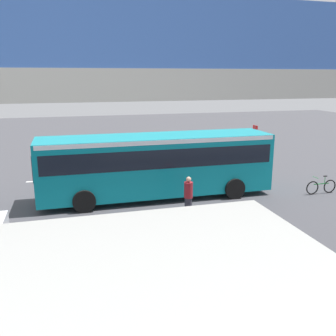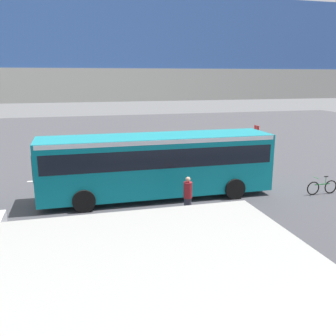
{
  "view_description": "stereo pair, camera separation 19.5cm",
  "coord_description": "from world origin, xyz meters",
  "px_view_note": "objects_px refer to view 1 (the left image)",
  "views": [
    {
      "loc": [
        4.52,
        19.04,
        5.97
      ],
      "look_at": [
        -0.16,
        1.96,
        1.6
      ],
      "focal_mm": 39.78,
      "sensor_mm": 36.0,
      "label": 1
    },
    {
      "loc": [
        4.33,
        19.09,
        5.97
      ],
      "look_at": [
        -0.16,
        1.96,
        1.6
      ],
      "focal_mm": 39.78,
      "sensor_mm": 36.0,
      "label": 2
    }
  ],
  "objects_px": {
    "pedestrian": "(188,197)",
    "traffic_sign": "(255,139)",
    "city_bus": "(157,161)",
    "bicycle_green": "(321,187)"
  },
  "relations": [
    {
      "from": "pedestrian",
      "to": "traffic_sign",
      "type": "bearing_deg",
      "value": -133.22
    },
    {
      "from": "bicycle_green",
      "to": "pedestrian",
      "type": "xyz_separation_m",
      "value": [
        7.7,
        1.22,
        0.51
      ]
    },
    {
      "from": "traffic_sign",
      "to": "city_bus",
      "type": "bearing_deg",
      "value": 30.85
    },
    {
      "from": "pedestrian",
      "to": "city_bus",
      "type": "bearing_deg",
      "value": -76.95
    },
    {
      "from": "bicycle_green",
      "to": "traffic_sign",
      "type": "xyz_separation_m",
      "value": [
        0.47,
        -6.48,
        1.52
      ]
    },
    {
      "from": "city_bus",
      "to": "traffic_sign",
      "type": "bearing_deg",
      "value": -149.15
    },
    {
      "from": "pedestrian",
      "to": "traffic_sign",
      "type": "xyz_separation_m",
      "value": [
        -7.23,
        -7.7,
        1.0
      ]
    },
    {
      "from": "pedestrian",
      "to": "traffic_sign",
      "type": "height_order",
      "value": "traffic_sign"
    },
    {
      "from": "city_bus",
      "to": "pedestrian",
      "type": "relative_size",
      "value": 6.44
    },
    {
      "from": "city_bus",
      "to": "bicycle_green",
      "type": "height_order",
      "value": "city_bus"
    }
  ]
}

